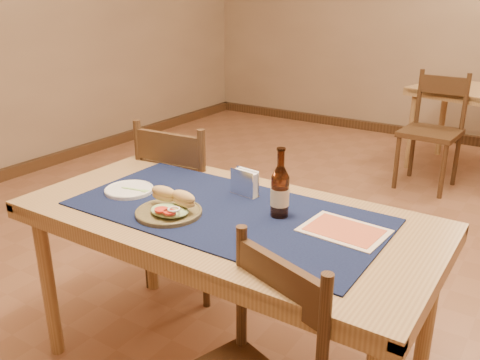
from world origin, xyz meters
The scene contains 12 objects.
room centered at (0.00, 0.00, 1.40)m, with size 6.04×7.04×2.84m.
main_table centered at (0.00, -0.80, 0.67)m, with size 1.60×0.80×0.75m.
placemat centered at (0.00, -0.80, 0.75)m, with size 1.20×0.60×0.01m, color #101B3D.
baseboard centered at (0.00, 0.00, 0.05)m, with size 6.00×7.00×0.10m.
chair_main_far centered at (-0.56, -0.33, 0.49)m, with size 0.47×0.47×0.95m.
chair_back_near centered at (0.13, 1.98, 0.49)m, with size 0.46×0.46×0.94m.
sandwich_plate centered at (-0.15, -0.94, 0.78)m, with size 0.25×0.25×0.10m.
side_plate centered at (-0.45, -0.86, 0.77)m, with size 0.20×0.20×0.02m.
fork centered at (-0.41, -0.85, 0.77)m, with size 0.13×0.04×0.00m.
beer_bottle centered at (0.19, -0.73, 0.85)m, with size 0.07×0.07×0.26m.
napkin_holder centered at (-0.03, -0.63, 0.81)m, with size 0.13×0.06×0.11m.
menu_card centered at (0.45, -0.72, 0.76)m, with size 0.30×0.23×0.01m.
Camera 1 is at (1.02, -2.25, 1.54)m, focal length 38.00 mm.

